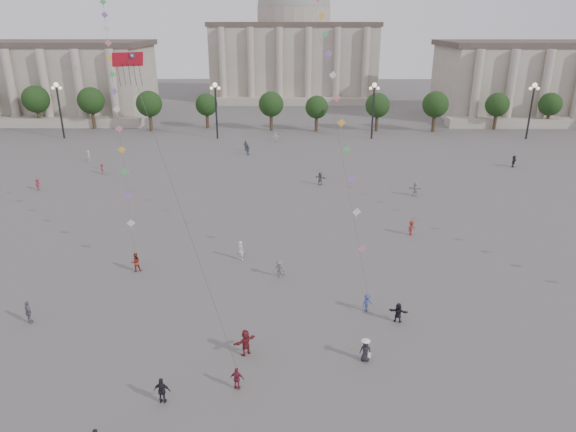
{
  "coord_description": "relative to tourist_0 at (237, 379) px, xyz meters",
  "views": [
    {
      "loc": [
        -0.52,
        -28.71,
        21.45
      ],
      "look_at": [
        -0.82,
        12.0,
        5.94
      ],
      "focal_mm": 32.0,
      "sensor_mm": 36.0,
      "label": 1
    }
  ],
  "objects": [
    {
      "name": "person_crowd_4",
      "position": [
        0.31,
        70.38,
        0.07
      ],
      "size": [
        1.6,
        1.05,
        1.66
      ],
      "primitive_type": "imported",
      "rotation": [
        0.0,
        0.0,
        3.54
      ],
      "color": "white",
      "rests_on": "ground"
    },
    {
      "name": "lamp_post_mid_west",
      "position": [
        -11.14,
        72.71,
        6.59
      ],
      "size": [
        2.0,
        0.9,
        10.65
      ],
      "color": "#262628",
      "rests_on": "ground"
    },
    {
      "name": "ground",
      "position": [
        3.86,
        2.71,
        -0.76
      ],
      "size": [
        360.0,
        360.0,
        0.0
      ],
      "primitive_type": "plane",
      "color": "#555350",
      "rests_on": "ground"
    },
    {
      "name": "lamp_post_far_west",
      "position": [
        -41.14,
        72.71,
        6.59
      ],
      "size": [
        2.0,
        0.9,
        10.65
      ],
      "color": "#262628",
      "rests_on": "ground"
    },
    {
      "name": "person_crowd_6",
      "position": [
        2.26,
        14.88,
        0.07
      ],
      "size": [
        1.22,
        0.95,
        1.67
      ],
      "primitive_type": "imported",
      "rotation": [
        0.0,
        0.0,
        5.94
      ],
      "color": "slate",
      "rests_on": "ground"
    },
    {
      "name": "hat_person",
      "position": [
        8.32,
        2.89,
        0.07
      ],
      "size": [
        0.78,
        0.6,
        1.69
      ],
      "color": "black",
      "rests_on": "ground"
    },
    {
      "name": "person_crowd_3",
      "position": [
        11.45,
        7.7,
        0.03
      ],
      "size": [
        1.54,
        0.86,
        1.58
      ],
      "primitive_type": "imported",
      "rotation": [
        0.0,
        0.0,
        2.86
      ],
      "color": "black",
      "rests_on": "ground"
    },
    {
      "name": "person_crowd_10",
      "position": [
        -29.93,
        55.76,
        0.07
      ],
      "size": [
        0.66,
        0.73,
        1.66
      ],
      "primitive_type": "imported",
      "rotation": [
        0.0,
        0.0,
        2.15
      ],
      "color": "silver",
      "rests_on": "ground"
    },
    {
      "name": "lamp_post_mid_east",
      "position": [
        18.86,
        72.71,
        6.59
      ],
      "size": [
        2.0,
        0.9,
        10.65
      ],
      "color": "#262628",
      "rests_on": "ground"
    },
    {
      "name": "person_crowd_16",
      "position": [
        -4.79,
        62.78,
        0.15
      ],
      "size": [
        1.15,
        0.91,
        1.83
      ],
      "primitive_type": "imported",
      "rotation": [
        0.0,
        0.0,
        0.51
      ],
      "color": "#5C5C60",
      "rests_on": "ground"
    },
    {
      "name": "tourist_4",
      "position": [
        -4.34,
        -1.25,
        0.1
      ],
      "size": [
        1.04,
        0.5,
        1.72
      ],
      "primitive_type": "imported",
      "rotation": [
        0.0,
        0.0,
        3.06
      ],
      "color": "black",
      "rests_on": "ground"
    },
    {
      "name": "person_crowd_8",
      "position": [
        16.15,
        24.7,
        0.06
      ],
      "size": [
        1.2,
        1.16,
        1.65
      ],
      "primitive_type": "imported",
      "rotation": [
        0.0,
        0.0,
        0.73
      ],
      "color": "maroon",
      "rests_on": "ground"
    },
    {
      "name": "lamp_post_far_east",
      "position": [
        48.86,
        72.71,
        6.59
      ],
      "size": [
        2.0,
        0.9,
        10.65
      ],
      "color": "#262628",
      "rests_on": "ground"
    },
    {
      "name": "dragon_kite",
      "position": [
        -8.45,
        12.52,
        17.19
      ],
      "size": [
        5.39,
        7.1,
        23.06
      ],
      "color": "#B21321",
      "rests_on": "ground"
    },
    {
      "name": "person_crowd_0",
      "position": [
        -4.18,
        59.59,
        0.14
      ],
      "size": [
        1.09,
        1.03,
        1.81
      ],
      "primitive_type": "imported",
      "rotation": [
        0.0,
        0.0,
        0.72
      ],
      "color": "navy",
      "rests_on": "ground"
    },
    {
      "name": "person_crowd_13",
      "position": [
        -1.49,
        18.53,
        0.19
      ],
      "size": [
        0.82,
        0.79,
        1.9
      ],
      "primitive_type": "imported",
      "rotation": [
        0.0,
        0.0,
        2.44
      ],
      "color": "silver",
      "rests_on": "ground"
    },
    {
      "name": "tree_row",
      "position": [
        3.86,
        80.71,
        4.63
      ],
      "size": [
        137.12,
        5.12,
        8.0
      ],
      "color": "#332419",
      "rests_on": "ground"
    },
    {
      "name": "tourist_3",
      "position": [
        -16.48,
        7.35,
        0.15
      ],
      "size": [
        1.03,
        1.11,
        1.83
      ],
      "primitive_type": "imported",
      "rotation": [
        0.0,
        0.0,
        2.27
      ],
      "color": "slate",
      "rests_on": "ground"
    },
    {
      "name": "tourist_2",
      "position": [
        0.23,
        3.56,
        0.18
      ],
      "size": [
        1.7,
        1.54,
        1.88
      ],
      "primitive_type": "imported",
      "rotation": [
        0.0,
        0.0,
        3.83
      ],
      "color": "maroon",
      "rests_on": "ground"
    },
    {
      "name": "person_crowd_12",
      "position": [
        7.34,
        42.69,
        0.15
      ],
      "size": [
        1.76,
        1.22,
        1.83
      ],
      "primitive_type": "imported",
      "rotation": [
        0.0,
        0.0,
        2.69
      ],
      "color": "slate",
      "rests_on": "ground"
    },
    {
      "name": "person_crowd_17",
      "position": [
        -24.99,
        47.93,
        0.02
      ],
      "size": [
        1.0,
        1.16,
        1.56
      ],
      "primitive_type": "imported",
      "rotation": [
        0.0,
        0.0,
        2.09
      ],
      "color": "#962942",
      "rests_on": "ground"
    },
    {
      "name": "kite_flyer_1",
      "position": [
        9.3,
        9.21,
        -0.02
      ],
      "size": [
        1.1,
        1.01,
        1.49
      ],
      "primitive_type": "imported",
      "rotation": [
        0.0,
        0.0,
        0.63
      ],
      "color": "#38447E",
      "rests_on": "ground"
    },
    {
      "name": "kite_train_west",
      "position": [
        -18.17,
        36.97,
        20.0
      ],
      "size": [
        14.16,
        38.63,
        54.81
      ],
      "color": "#3F3F3F",
      "rests_on": "ground"
    },
    {
      "name": "kite_flyer_0",
      "position": [
        -10.85,
        16.02,
        0.13
      ],
      "size": [
        1.05,
        0.95,
        1.78
      ],
      "primitive_type": "imported",
      "rotation": [
        0.0,
        0.0,
        3.52
      ],
      "color": "maroon",
      "rests_on": "ground"
    },
    {
      "name": "person_crowd_7",
      "position": [
        19.5,
        37.85,
        0.16
      ],
      "size": [
        1.75,
        0.66,
        1.85
      ],
      "primitive_type": "imported",
      "rotation": [
        0.0,
        0.0,
        3.07
      ],
      "color": "#B6B7B2",
      "rests_on": "ground"
    },
    {
      "name": "person_crowd_2",
      "position": [
        -30.97,
        39.99,
        0.03
      ],
      "size": [
        0.65,
        1.06,
        1.59
      ],
      "primitive_type": "imported",
      "rotation": [
        0.0,
        0.0,
        1.51
      ],
      "color": "maroon",
      "rests_on": "ground"
    },
    {
      "name": "hall_central",
      "position": [
        3.86,
        131.93,
        13.47
      ],
      "size": [
        48.3,
        34.3,
        35.5
      ],
      "color": "#9F9685",
      "rests_on": "ground"
    },
    {
      "name": "person_crowd_9",
      "position": [
        38.1,
        52.2,
        0.16
      ],
      "size": [
        1.46,
        1.7,
        1.85
      ],
      "primitive_type": "imported",
      "rotation": [
        0.0,
        0.0,
        0.93
      ],
      "color": "#222228",
      "rests_on": "ground"
    },
    {
      "name": "tourist_0",
      "position": [
        0.0,
        0.0,
        0.0
      ],
      "size": [
        0.95,
        0.53,
        1.53
      ],
      "primitive_type": "imported",
      "rotation": [
        0.0,
        0.0,
        2.96
      ],
      "color": "maroon",
      "rests_on": "ground"
    }
  ]
}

